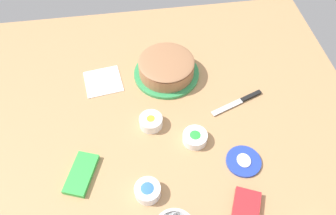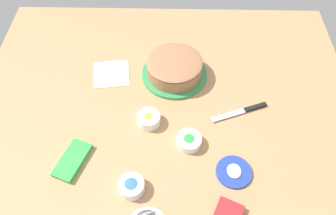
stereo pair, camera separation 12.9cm
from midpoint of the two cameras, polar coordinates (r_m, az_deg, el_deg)
The scene contains 9 objects.
ground_plane at distance 1.26m, azimuth 2.27°, elevation -5.11°, with size 1.54×1.54×0.00m, color tan.
frosted_cake at distance 1.42m, azimuth 3.73°, elevation 6.54°, with size 0.28×0.28×0.09m.
frosting_tub_lid at distance 1.22m, azimuth 14.18°, elevation -10.78°, with size 0.12×0.12×0.02m.
spreading_knife at distance 1.37m, azimuth 15.49°, elevation -0.67°, with size 0.10×0.23×0.01m.
sprinkle_bowl_green at distance 1.23m, azimuth 6.61°, elevation -5.84°, with size 0.09×0.09×0.04m.
sprinkle_bowl_blue at distance 1.14m, azimuth -2.94°, elevation -13.42°, with size 0.09×0.09×0.04m.
sprinkle_bowl_yellow at distance 1.27m, azimuth -0.40°, elevation -2.12°, with size 0.09×0.09×0.04m.
candy_box_lower at distance 1.23m, azimuth -13.05°, elevation -8.93°, with size 0.16×0.08×0.02m, color green.
paper_napkin at distance 1.46m, azimuth -7.10°, elevation 5.58°, with size 0.15×0.15×0.01m, color white.
Camera 2 is at (-0.67, -0.03, 1.07)m, focal length 35.87 mm.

